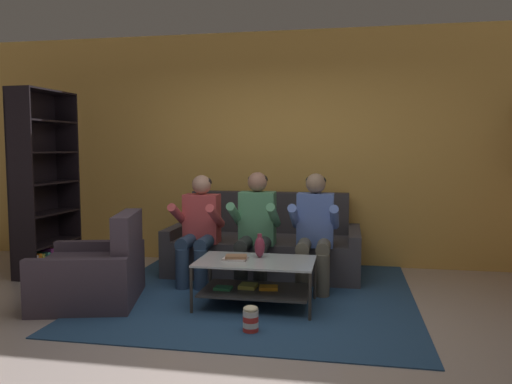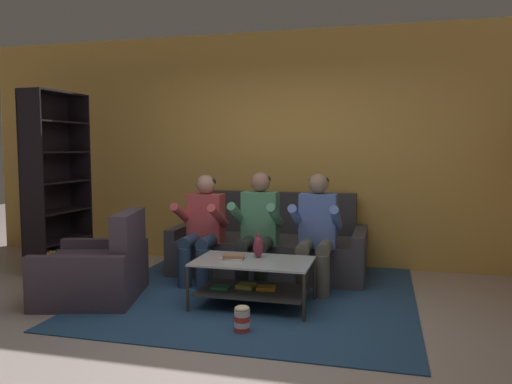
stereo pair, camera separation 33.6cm
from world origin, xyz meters
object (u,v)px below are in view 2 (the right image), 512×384
at_px(person_seated_left, 203,224).
at_px(armchair, 96,271).
at_px(couch, 270,248).
at_px(popcorn_tub, 242,319).
at_px(bookshelf, 53,199).
at_px(person_seated_right, 317,227).
at_px(person_seated_middle, 258,225).
at_px(vase, 258,246).
at_px(coffee_table, 253,276).
at_px(book_stack, 233,257).

bearing_deg(person_seated_left, armchair, -132.81).
relative_size(couch, popcorn_tub, 10.17).
bearing_deg(bookshelf, person_seated_right, -1.38).
xyz_separation_m(person_seated_middle, vase, (0.14, -0.56, -0.11)).
bearing_deg(coffee_table, person_seated_middle, 100.38).
relative_size(couch, book_stack, 9.66).
relative_size(coffee_table, popcorn_tub, 4.96).
bearing_deg(person_seated_right, couch, 136.51).
xyz_separation_m(person_seated_middle, armchair, (-1.40, -0.84, -0.38)).
xyz_separation_m(book_stack, popcorn_tub, (0.26, -0.63, -0.35)).
height_order(couch, book_stack, couch).
xyz_separation_m(person_seated_right, bookshelf, (-3.16, 0.08, 0.20)).
distance_m(person_seated_left, armchair, 1.20).
bearing_deg(person_seated_middle, person_seated_left, -179.69).
height_order(coffee_table, popcorn_tub, coffee_table).
bearing_deg(armchair, person_seated_right, 22.69).
xyz_separation_m(couch, armchair, (-1.40, -1.43, -0.02)).
relative_size(vase, armchair, 0.20).
bearing_deg(coffee_table, couch, 95.65).
xyz_separation_m(vase, book_stack, (-0.20, -0.14, -0.09)).
bearing_deg(book_stack, vase, 35.84).
bearing_deg(couch, armchair, -134.34).
bearing_deg(person_seated_left, person_seated_right, 0.13).
relative_size(couch, person_seated_middle, 1.82).
distance_m(coffee_table, vase, 0.28).
bearing_deg(person_seated_middle, book_stack, -94.45).
height_order(person_seated_middle, popcorn_tub, person_seated_middle).
distance_m(couch, armchair, 2.00).
bearing_deg(person_seated_left, couch, 43.62).
distance_m(bookshelf, popcorn_tub, 3.18).
bearing_deg(person_seated_middle, coffee_table, -79.62).
distance_m(person_seated_middle, coffee_table, 0.79).
xyz_separation_m(armchair, popcorn_tub, (1.61, -0.49, -0.16)).
xyz_separation_m(couch, coffee_table, (0.13, -1.28, -0.00)).
relative_size(couch, vase, 9.81).
relative_size(person_seated_right, book_stack, 5.27).
bearing_deg(book_stack, bookshelf, 162.53).
height_order(person_seated_middle, person_seated_right, person_seated_middle).
bearing_deg(person_seated_middle, person_seated_right, -0.06).
height_order(bookshelf, armchair, bookshelf).
relative_size(couch, coffee_table, 2.05).
xyz_separation_m(couch, person_seated_right, (0.62, -0.59, 0.36)).
height_order(book_stack, popcorn_tub, book_stack).
distance_m(couch, person_seated_right, 0.93).
relative_size(person_seated_right, armchair, 1.06).
bearing_deg(vase, person_seated_middle, 104.42).
relative_size(person_seated_left, person_seated_right, 0.97).
relative_size(person_seated_middle, book_stack, 5.30).
xyz_separation_m(person_seated_middle, popcorn_tub, (0.21, -1.34, -0.55)).
relative_size(book_stack, popcorn_tub, 1.05).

